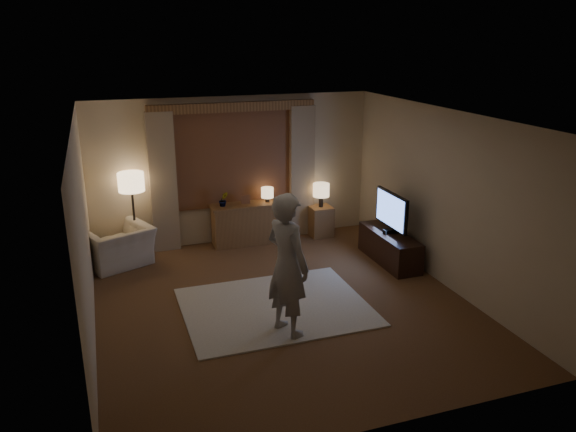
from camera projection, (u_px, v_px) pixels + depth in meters
name	position (u px, v px, depth m)	size (l,w,h in m)	color
room	(272.00, 203.00, 7.88)	(5.04, 5.54, 2.64)	brown
rug	(275.00, 307.00, 7.75)	(2.50, 2.00, 0.02)	beige
sideboard	(246.00, 225.00, 10.03)	(1.20, 0.40, 0.70)	brown
picture_frame	(246.00, 201.00, 9.89)	(0.16, 0.02, 0.20)	brown
plant	(223.00, 200.00, 9.75)	(0.17, 0.13, 0.30)	#999999
table_lamp_sideboard	(267.00, 193.00, 9.98)	(0.22, 0.22, 0.30)	black
floor_lamp	(131.00, 187.00, 9.16)	(0.42, 0.42, 1.46)	black
armchair	(118.00, 247.00, 9.07)	(1.00, 0.87, 0.65)	beige
side_table	(321.00, 221.00, 10.44)	(0.40, 0.40, 0.56)	brown
table_lamp_side	(321.00, 191.00, 10.26)	(0.30, 0.30, 0.44)	black
tv_stand	(389.00, 247.00, 9.24)	(0.45, 1.40, 0.50)	black
tv	(392.00, 211.00, 9.05)	(0.23, 0.94, 0.68)	black
person	(287.00, 265.00, 6.81)	(0.66, 0.44, 1.82)	#ABA79E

